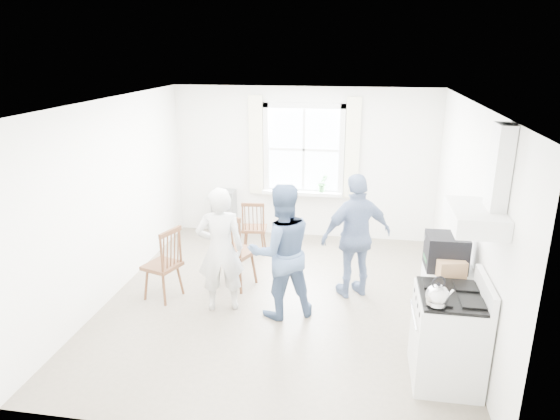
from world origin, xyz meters
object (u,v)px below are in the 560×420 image
(windsor_chair_a, at_px, (254,222))
(stereo_stack, at_px, (446,252))
(windsor_chair_b, at_px, (231,243))
(low_cabinet, at_px, (445,306))
(windsor_chair_c, at_px, (168,256))
(person_left, at_px, (220,250))
(gas_stove, at_px, (448,337))
(person_mid, at_px, (281,251))
(person_right, at_px, (356,236))

(windsor_chair_a, bearing_deg, stereo_stack, -38.72)
(stereo_stack, relative_size, windsor_chair_b, 0.40)
(low_cabinet, xyz_separation_m, windsor_chair_c, (-3.44, 0.46, 0.16))
(windsor_chair_b, relative_size, person_left, 0.68)
(windsor_chair_c, bearing_deg, windsor_chair_b, 30.54)
(person_left, bearing_deg, gas_stove, 141.55)
(gas_stove, bearing_deg, low_cabinet, 84.32)
(windsor_chair_c, xyz_separation_m, person_mid, (1.53, -0.15, 0.24))
(gas_stove, relative_size, stereo_stack, 2.56)
(stereo_stack, relative_size, windsor_chair_a, 0.49)
(gas_stove, xyz_separation_m, windsor_chair_c, (-3.37, 1.16, 0.13))
(windsor_chair_c, xyz_separation_m, person_right, (2.42, 0.53, 0.23))
(person_right, bearing_deg, stereo_stack, 107.44)
(stereo_stack, bearing_deg, gas_stove, -91.84)
(windsor_chair_a, bearing_deg, person_right, -34.41)
(windsor_chair_b, bearing_deg, gas_stove, -31.23)
(low_cabinet, height_order, windsor_chair_c, windsor_chair_c)
(gas_stove, xyz_separation_m, person_right, (-0.95, 1.69, 0.36))
(low_cabinet, xyz_separation_m, windsor_chair_b, (-2.70, 0.90, 0.22))
(gas_stove, distance_m, windsor_chair_a, 3.82)
(windsor_chair_a, height_order, person_mid, person_mid)
(stereo_stack, xyz_separation_m, windsor_chair_b, (-2.65, 0.87, -0.42))
(low_cabinet, bearing_deg, person_right, 135.73)
(low_cabinet, bearing_deg, gas_stove, -95.68)
(person_left, xyz_separation_m, person_right, (1.66, 0.66, 0.03))
(windsor_chair_b, xyz_separation_m, person_mid, (0.79, -0.58, 0.17))
(windsor_chair_b, distance_m, person_left, 0.57)
(windsor_chair_a, bearing_deg, person_mid, -67.64)
(gas_stove, xyz_separation_m, windsor_chair_b, (-2.63, 1.60, 0.19))
(low_cabinet, distance_m, person_right, 1.48)
(windsor_chair_c, bearing_deg, person_right, 12.42)
(gas_stove, height_order, low_cabinet, gas_stove)
(windsor_chair_b, distance_m, windsor_chair_c, 0.86)
(person_left, bearing_deg, low_cabinet, 156.03)
(windsor_chair_b, height_order, person_mid, person_mid)
(windsor_chair_b, bearing_deg, person_mid, -36.41)
(windsor_chair_a, distance_m, person_right, 2.00)
(stereo_stack, height_order, person_right, person_right)
(person_left, distance_m, person_mid, 0.77)
(windsor_chair_a, xyz_separation_m, person_left, (-0.03, -1.77, 0.26))
(windsor_chair_a, relative_size, windsor_chair_b, 0.82)
(low_cabinet, height_order, person_mid, person_mid)
(person_right, bearing_deg, person_mid, 9.70)
(windsor_chair_b, bearing_deg, person_right, 3.33)
(low_cabinet, xyz_separation_m, stereo_stack, (-0.05, 0.02, 0.64))
(low_cabinet, height_order, person_left, person_left)
(low_cabinet, xyz_separation_m, windsor_chair_a, (-2.65, 2.11, 0.10))
(gas_stove, relative_size, windsor_chair_a, 1.24)
(low_cabinet, distance_m, windsor_chair_b, 2.85)
(windsor_chair_c, bearing_deg, person_mid, -5.52)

